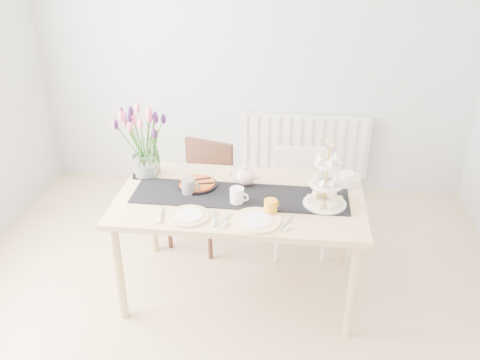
# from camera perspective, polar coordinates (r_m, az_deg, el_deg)

# --- Properties ---
(room_shell) EXTENTS (4.50, 4.50, 4.50)m
(room_shell) POSITION_cam_1_polar(r_m,az_deg,el_deg) (2.53, -3.45, 2.51)
(room_shell) COLOR tan
(room_shell) RESTS_ON ground
(radiator) EXTENTS (1.20, 0.08, 0.60)m
(radiator) POSITION_cam_1_polar(r_m,az_deg,el_deg) (4.84, 7.20, 3.86)
(radiator) COLOR white
(radiator) RESTS_ON room_shell
(dining_table) EXTENTS (1.60, 0.90, 0.75)m
(dining_table) POSITION_cam_1_polar(r_m,az_deg,el_deg) (3.34, 0.01, -2.99)
(dining_table) COLOR tan
(dining_table) RESTS_ON ground
(chair_brown) EXTENTS (0.51, 0.51, 0.82)m
(chair_brown) POSITION_cam_1_polar(r_m,az_deg,el_deg) (4.03, -4.10, -0.69)
(chair_brown) COLOR #331A12
(chair_brown) RESTS_ON ground
(chair_white) EXTENTS (0.43, 0.43, 0.80)m
(chair_white) POSITION_cam_1_polar(r_m,az_deg,el_deg) (3.98, 6.65, -1.41)
(chair_white) COLOR white
(chair_white) RESTS_ON ground
(table_runner) EXTENTS (1.40, 0.35, 0.01)m
(table_runner) POSITION_cam_1_polar(r_m,az_deg,el_deg) (3.30, 0.01, -1.78)
(table_runner) COLOR black
(table_runner) RESTS_ON dining_table
(tulip_vase) EXTENTS (0.59, 0.59, 0.50)m
(tulip_vase) POSITION_cam_1_polar(r_m,az_deg,el_deg) (3.50, -10.87, 5.29)
(tulip_vase) COLOR silver
(tulip_vase) RESTS_ON dining_table
(cake_stand) EXTENTS (0.27, 0.27, 0.40)m
(cake_stand) POSITION_cam_1_polar(r_m,az_deg,el_deg) (3.19, 9.61, -1.02)
(cake_stand) COLOR gold
(cake_stand) RESTS_ON dining_table
(teapot) EXTENTS (0.25, 0.22, 0.14)m
(teapot) POSITION_cam_1_polar(r_m,az_deg,el_deg) (3.41, 0.62, 0.40)
(teapot) COLOR white
(teapot) RESTS_ON dining_table
(cream_jug) EXTENTS (0.11, 0.11, 0.10)m
(cream_jug) POSITION_cam_1_polar(r_m,az_deg,el_deg) (3.47, 11.85, 0.03)
(cream_jug) COLOR white
(cream_jug) RESTS_ON dining_table
(tart_tin) EXTENTS (0.27, 0.27, 0.03)m
(tart_tin) POSITION_cam_1_polar(r_m,az_deg,el_deg) (3.42, -4.84, -0.53)
(tart_tin) COLOR black
(tart_tin) RESTS_ON dining_table
(mug_grey) EXTENTS (0.09, 0.09, 0.11)m
(mug_grey) POSITION_cam_1_polar(r_m,az_deg,el_deg) (3.33, -5.80, -0.74)
(mug_grey) COLOR slate
(mug_grey) RESTS_ON dining_table
(mug_white) EXTENTS (0.11, 0.11, 0.11)m
(mug_white) POSITION_cam_1_polar(r_m,az_deg,el_deg) (3.20, -0.34, -1.78)
(mug_white) COLOR white
(mug_white) RESTS_ON dining_table
(mug_orange) EXTENTS (0.11, 0.11, 0.10)m
(mug_orange) POSITION_cam_1_polar(r_m,az_deg,el_deg) (3.09, 3.45, -3.05)
(mug_orange) COLOR orange
(mug_orange) RESTS_ON dining_table
(plate_left) EXTENTS (0.29, 0.29, 0.01)m
(plate_left) POSITION_cam_1_polar(r_m,az_deg,el_deg) (3.09, -5.81, -4.04)
(plate_left) COLOR white
(plate_left) RESTS_ON dining_table
(plate_right) EXTENTS (0.37, 0.37, 0.02)m
(plate_right) POSITION_cam_1_polar(r_m,az_deg,el_deg) (3.03, 1.85, -4.56)
(plate_right) COLOR white
(plate_right) RESTS_ON dining_table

